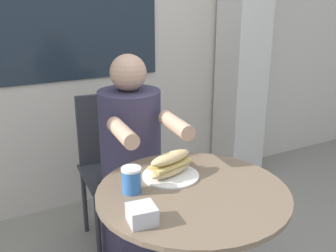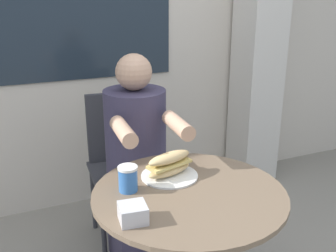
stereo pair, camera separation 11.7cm
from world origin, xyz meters
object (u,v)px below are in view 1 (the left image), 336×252
object	(u,v)px
diner_chair	(112,154)
seated_diner	(134,181)
sandwich_on_plate	(171,167)
drink_cup	(131,180)
cafe_table	(192,232)

from	to	relation	value
diner_chair	seated_diner	distance (m)	0.34
sandwich_on_plate	drink_cup	distance (m)	0.20
cafe_table	seated_diner	bearing A→B (deg)	91.72
diner_chair	sandwich_on_plate	xyz separation A→B (m)	(-0.01, -0.74, 0.23)
cafe_table	diner_chair	distance (m)	0.89
seated_diner	sandwich_on_plate	distance (m)	0.47
sandwich_on_plate	drink_cup	xyz separation A→B (m)	(-0.19, -0.05, 0.01)
sandwich_on_plate	drink_cup	size ratio (longest dim) A/B	2.34
seated_diner	sandwich_on_plate	world-z (taller)	seated_diner
cafe_table	seated_diner	distance (m)	0.54
diner_chair	drink_cup	size ratio (longest dim) A/B	8.66
seated_diner	drink_cup	size ratio (longest dim) A/B	11.46
cafe_table	diner_chair	world-z (taller)	diner_chair
drink_cup	seated_diner	bearing A→B (deg)	66.31
cafe_table	drink_cup	world-z (taller)	drink_cup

